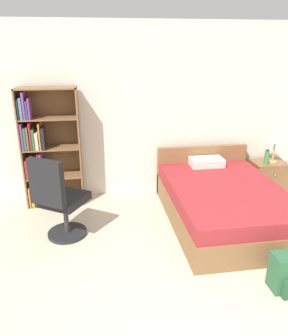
{
  "coord_description": "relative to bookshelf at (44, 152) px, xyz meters",
  "views": [
    {
      "loc": [
        -0.92,
        -1.67,
        2.25
      ],
      "look_at": [
        -0.36,
        1.98,
        0.86
      ],
      "focal_mm": 35.0,
      "sensor_mm": 36.0,
      "label": 1
    }
  ],
  "objects": [
    {
      "name": "table_lamp",
      "position": [
        3.51,
        -0.1,
        0.08
      ],
      "size": [
        0.26,
        0.26,
        0.48
      ],
      "color": "tan",
      "rests_on": "nightstand"
    },
    {
      "name": "water_bottle",
      "position": [
        3.37,
        -0.17,
        -0.2
      ],
      "size": [
        0.07,
        0.07,
        0.24
      ],
      "color": "#3F8C4C",
      "rests_on": "nightstand"
    },
    {
      "name": "office_chair",
      "position": [
        0.28,
        -1.04,
        -0.3
      ],
      "size": [
        0.69,
        0.72,
        1.09
      ],
      "color": "#232326",
      "rests_on": "ground_plane"
    },
    {
      "name": "wall_back",
      "position": [
        1.67,
        0.25,
        0.48
      ],
      "size": [
        9.0,
        0.06,
        2.6
      ],
      "color": "silver",
      "rests_on": "ground_plane"
    },
    {
      "name": "bed",
      "position": [
        2.41,
        -0.86,
        -0.55
      ],
      "size": [
        1.44,
        2.09,
        0.77
      ],
      "color": "brown",
      "rests_on": "ground_plane"
    },
    {
      "name": "nightstand",
      "position": [
        3.48,
        -0.07,
        -0.57
      ],
      "size": [
        0.54,
        0.43,
        0.5
      ],
      "color": "brown",
      "rests_on": "ground_plane"
    },
    {
      "name": "bookshelf",
      "position": [
        0.0,
        0.0,
        0.0
      ],
      "size": [
        0.82,
        0.34,
        1.72
      ],
      "color": "brown",
      "rests_on": "ground_plane"
    }
  ]
}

